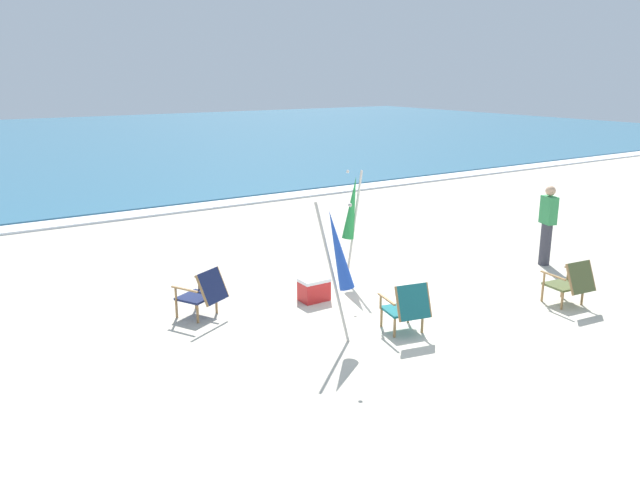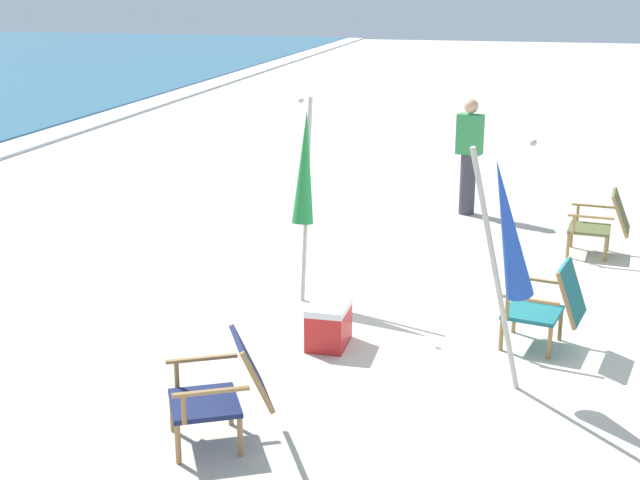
% 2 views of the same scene
% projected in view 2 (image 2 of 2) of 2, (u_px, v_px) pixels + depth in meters
% --- Properties ---
extents(ground_plane, '(80.00, 80.00, 0.00)m').
position_uv_depth(ground_plane, '(479.00, 316.00, 8.84)').
color(ground_plane, beige).
extents(beach_chair_front_right, '(0.70, 0.78, 0.82)m').
position_uv_depth(beach_chair_front_right, '(550.00, 303.00, 7.97)').
color(beach_chair_front_right, '#196066').
rests_on(beach_chair_front_right, ground).
extents(beach_chair_mid_center, '(0.84, 0.90, 0.80)m').
position_uv_depth(beach_chair_mid_center, '(226.00, 387.00, 6.35)').
color(beach_chair_mid_center, '#19234C').
rests_on(beach_chair_mid_center, ground).
extents(beach_chair_back_right, '(0.65, 0.76, 0.81)m').
position_uv_depth(beach_chair_back_right, '(603.00, 221.00, 10.66)').
color(beach_chair_back_right, '#515B33').
rests_on(beach_chair_back_right, ground).
extents(umbrella_furled_blue, '(0.46, 0.59, 2.07)m').
position_uv_depth(umbrella_furled_blue, '(508.00, 232.00, 6.87)').
color(umbrella_furled_blue, '#B7B2A8').
rests_on(umbrella_furled_blue, ground).
extents(umbrella_furled_green, '(0.42, 0.24, 2.11)m').
position_uv_depth(umbrella_furled_green, '(305.00, 169.00, 8.98)').
color(umbrella_furled_green, '#B7B2A8').
rests_on(umbrella_furled_green, ground).
extents(person_near_chairs, '(0.30, 0.39, 1.63)m').
position_uv_depth(person_near_chairs, '(469.00, 156.00, 12.44)').
color(person_near_chairs, '#383842').
rests_on(person_near_chairs, ground).
extents(cooler_box, '(0.49, 0.35, 0.40)m').
position_uv_depth(cooler_box, '(329.00, 324.00, 8.11)').
color(cooler_box, red).
rests_on(cooler_box, ground).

